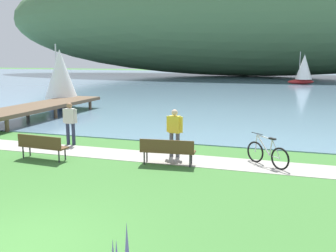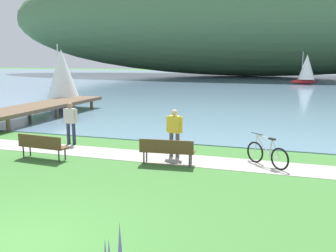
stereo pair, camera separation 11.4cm
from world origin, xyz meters
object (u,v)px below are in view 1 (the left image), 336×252
Objects in this scene: person_at_shoreline at (70,121)px; sailboat_mid_bay at (60,78)px; bicycle_leaning_near_bench at (267,154)px; person_on_the_grass at (175,130)px; park_bench_further_along at (167,150)px; sailboat_toward_hillside at (304,69)px; park_bench_near_camera at (42,145)px.

sailboat_mid_bay is at bearing 124.77° from person_at_shoreline.
person_on_the_grass is at bearing 177.06° from bicycle_leaning_near_bench.
person_on_the_grass is 0.39× the size of sailboat_mid_bay.
person_on_the_grass is at bearing 93.82° from park_bench_further_along.
person_on_the_grass is at bearing -97.80° from sailboat_toward_hillside.
park_bench_near_camera is at bearing -168.11° from bicycle_leaning_near_bench.
person_on_the_grass is (-3.20, 0.16, 0.58)m from bicycle_leaning_near_bench.
sailboat_mid_bay reaches higher than sailboat_toward_hillside.
sailboat_mid_bay is (-7.16, 12.20, 1.58)m from park_bench_near_camera.
bicycle_leaning_near_bench is 0.32× the size of sailboat_mid_bay.
person_on_the_grass is 0.41× the size of sailboat_toward_hillside.
person_on_the_grass is 40.33m from sailboat_toward_hillside.
sailboat_mid_bay is at bearing 120.43° from park_bench_near_camera.
person_on_the_grass reaches higher than bicycle_leaning_near_bench.
bicycle_leaning_near_bench is 18.15m from sailboat_mid_bay.
person_on_the_grass reaches higher than park_bench_further_along.
person_at_shoreline is 0.39× the size of sailboat_mid_bay.
park_bench_further_along is at bearing -164.08° from bicycle_leaning_near_bench.
park_bench_further_along is at bearing -45.07° from sailboat_mid_bay.
bicycle_leaning_near_bench reaches higher than park_bench_further_along.
park_bench_further_along is 1.07× the size of person_on_the_grass.
sailboat_mid_bay reaches higher than park_bench_near_camera.
person_at_shoreline is at bearing 172.65° from person_on_the_grass.
sailboat_toward_hillside is (5.40, 41.00, 1.48)m from park_bench_further_along.
sailboat_toward_hillside is at bearing 76.86° from park_bench_near_camera.
sailboat_mid_bay is at bearing 143.99° from bicycle_leaning_near_bench.
person_on_the_grass is at bearing -42.50° from sailboat_mid_bay.
person_at_shoreline is (-4.64, 1.65, 0.46)m from park_bench_further_along.
park_bench_further_along is 3.26m from bicycle_leaning_near_bench.
sailboat_toward_hillside is (5.47, 39.94, 1.02)m from person_on_the_grass.
person_at_shoreline is at bearing 174.46° from bicycle_leaning_near_bench.
park_bench_near_camera is at bearing -59.57° from sailboat_mid_bay.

